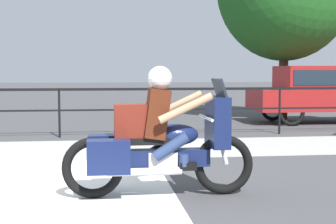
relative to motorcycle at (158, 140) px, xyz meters
name	(u,v)px	position (x,y,z in m)	size (l,w,h in m)	color
ground_plane	(26,192)	(-1.59, 0.42, -0.68)	(120.00, 120.00, 0.00)	#424244
sidewalk_band	(52,150)	(-1.59, 3.82, -0.67)	(44.00, 2.40, 0.01)	#A8A59E
crosswalk_band	(43,195)	(-1.36, 0.22, -0.67)	(3.15, 6.00, 0.01)	silver
fence_railing	(59,99)	(-1.59, 5.66, 0.20)	(36.00, 0.05, 1.10)	black
motorcycle	(158,140)	(0.00, 0.00, 0.00)	(2.28, 0.76, 1.54)	black
parked_car	(324,90)	(5.67, 8.04, 0.26)	(4.36, 1.67, 1.62)	maroon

